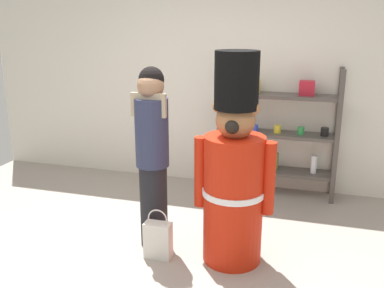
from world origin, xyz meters
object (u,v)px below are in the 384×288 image
object	(u,v)px
person_shopper	(152,153)
shopping_bag	(158,239)
merchandise_shelf	(277,131)
teddy_bear_guard	(234,176)

from	to	relation	value
person_shopper	shopping_bag	xyz separation A→B (m)	(0.11, -0.20, -0.72)
person_shopper	shopping_bag	size ratio (longest dim) A/B	3.60
merchandise_shelf	teddy_bear_guard	bearing A→B (deg)	-97.53
merchandise_shelf	person_shopper	xyz separation A→B (m)	(-0.94, -1.56, 0.13)
teddy_bear_guard	shopping_bag	size ratio (longest dim) A/B	3.92
merchandise_shelf	person_shopper	bearing A→B (deg)	-121.09
shopping_bag	teddy_bear_guard	bearing A→B (deg)	14.44
person_shopper	shopping_bag	world-z (taller)	person_shopper
merchandise_shelf	person_shopper	distance (m)	1.83
teddy_bear_guard	person_shopper	world-z (taller)	teddy_bear_guard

